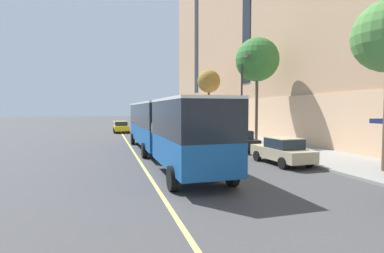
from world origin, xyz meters
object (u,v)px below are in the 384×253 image
(parked_car_green_2, at_px, (179,127))
(parked_car_champagne_3, at_px, (282,151))
(taxi_cab, at_px, (121,127))
(fire_hydrant, at_px, (307,155))
(street_tree_far_uptown, at_px, (257,60))
(city_bus, at_px, (163,125))
(parked_car_white_4, at_px, (196,130))
(street_tree_far_downtown, at_px, (209,82))
(street_lamp, at_px, (243,91))
(parked_car_black_0, at_px, (238,140))

(parked_car_green_2, bearing_deg, parked_car_champagne_3, -89.41)
(taxi_cab, bearing_deg, fire_hydrant, -70.61)
(parked_car_champagne_3, relative_size, street_tree_far_uptown, 0.45)
(city_bus, bearing_deg, parked_car_champagne_3, -36.13)
(parked_car_white_4, distance_m, street_tree_far_downtown, 8.87)
(parked_car_white_4, distance_m, street_lamp, 9.53)
(fire_hydrant, bearing_deg, taxi_cab, 109.39)
(street_lamp, bearing_deg, street_tree_far_uptown, 22.55)
(fire_hydrant, bearing_deg, street_tree_far_downtown, 85.40)
(city_bus, height_order, street_lamp, street_lamp)
(city_bus, height_order, taxi_cab, city_bus)
(parked_car_black_0, relative_size, street_tree_far_downtown, 0.55)
(street_tree_far_uptown, relative_size, fire_hydrant, 13.20)
(parked_car_champagne_3, xyz_separation_m, street_tree_far_uptown, (3.43, 9.54, 6.87))
(city_bus, xyz_separation_m, parked_car_green_2, (5.92, 20.21, -1.36))
(parked_car_black_0, height_order, fire_hydrant, parked_car_black_0)
(street_tree_far_uptown, bearing_deg, city_bus, -152.40)
(parked_car_champagne_3, distance_m, parked_car_white_4, 17.30)
(parked_car_black_0, relative_size, parked_car_champagne_3, 1.06)
(city_bus, xyz_separation_m, parked_car_black_0, (6.20, 1.65, -1.36))
(parked_car_white_4, relative_size, street_lamp, 0.57)
(taxi_cab, xyz_separation_m, fire_hydrant, (9.47, -26.92, -0.29))
(street_tree_far_downtown, bearing_deg, parked_car_champagne_3, -98.57)
(street_tree_far_uptown, relative_size, street_tree_far_downtown, 1.15)
(city_bus, relative_size, taxi_cab, 4.11)
(parked_car_champagne_3, bearing_deg, fire_hydrant, -5.21)
(parked_car_black_0, bearing_deg, street_tree_far_downtown, 78.41)
(parked_car_green_2, relative_size, street_tree_far_downtown, 0.52)
(parked_car_white_4, relative_size, fire_hydrant, 6.04)
(parked_car_white_4, bearing_deg, fire_hydrant, -84.72)
(parked_car_white_4, relative_size, street_tree_far_downtown, 0.53)
(taxi_cab, bearing_deg, parked_car_white_4, -50.31)
(parked_car_black_0, xyz_separation_m, parked_car_green_2, (-0.28, 18.56, -0.00))
(street_tree_far_downtown, bearing_deg, taxi_cab, 160.55)
(street_lamp, bearing_deg, fire_hydrant, -90.64)
(parked_car_black_0, bearing_deg, parked_car_green_2, 90.85)
(street_tree_far_uptown, height_order, fire_hydrant, street_tree_far_uptown)
(parked_car_green_2, distance_m, fire_hydrant, 24.94)
(parked_car_white_4, height_order, taxi_cab, same)
(parked_car_black_0, xyz_separation_m, parked_car_champagne_3, (-0.02, -6.16, -0.00))
(parked_car_green_2, height_order, parked_car_champagne_3, same)
(street_tree_far_uptown, distance_m, street_tree_far_downtown, 13.27)
(city_bus, xyz_separation_m, fire_hydrant, (7.77, -4.66, -1.65))
(parked_car_green_2, distance_m, parked_car_white_4, 7.42)
(city_bus, height_order, parked_car_champagne_3, city_bus)
(parked_car_champagne_3, xyz_separation_m, street_tree_far_downtown, (3.43, 22.78, 6.07))
(street_tree_far_uptown, bearing_deg, street_lamp, -157.45)
(taxi_cab, bearing_deg, parked_car_green_2, -15.08)
(parked_car_black_0, xyz_separation_m, parked_car_white_4, (-0.05, 11.15, -0.00))
(street_tree_far_downtown, xyz_separation_m, street_lamp, (-1.74, -13.97, -2.09))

